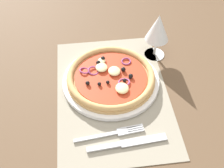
{
  "coord_description": "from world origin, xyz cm",
  "views": [
    {
      "loc": [
        54.6,
        -6.85,
        63.85
      ],
      "look_at": [
        -1.16,
        0.0,
        2.67
      ],
      "focal_mm": 47.65,
      "sensor_mm": 36.0,
      "label": 1
    }
  ],
  "objects": [
    {
      "name": "wine_glass",
      "position": [
        -14.69,
        15.35,
        10.08
      ],
      "size": [
        7.2,
        7.2,
        14.9
      ],
      "color": "silver",
      "rests_on": "ground_plane"
    },
    {
      "name": "ground_plane",
      "position": [
        0.0,
        0.0,
        -1.2
      ],
      "size": [
        190.0,
        140.0,
        2.4
      ],
      "primitive_type": "cube",
      "color": "brown"
    },
    {
      "name": "placemat",
      "position": [
        0.0,
        0.0,
        0.2
      ],
      "size": [
        46.46,
        31.01,
        0.4
      ],
      "primitive_type": "cube",
      "color": "gray",
      "rests_on": "ground_plane"
    },
    {
      "name": "plate",
      "position": [
        -3.87,
        0.27,
        1.04
      ],
      "size": [
        27.85,
        27.85,
        1.27
      ],
      "primitive_type": "cylinder",
      "color": "white",
      "rests_on": "placemat"
    },
    {
      "name": "knife",
      "position": [
        16.92,
        1.72,
        0.65
      ],
      "size": [
        3.14,
        20.07,
        0.62
      ],
      "rotation": [
        0.0,
        0.0,
        1.65
      ],
      "color": "silver",
      "rests_on": "placemat"
    },
    {
      "name": "pizza",
      "position": [
        -3.89,
        0.26,
        2.76
      ],
      "size": [
        25.42,
        25.42,
        2.67
      ],
      "color": "tan",
      "rests_on": "plate"
    },
    {
      "name": "fork",
      "position": [
        13.68,
        -1.54,
        0.62
      ],
      "size": [
        3.41,
        18.06,
        0.44
      ],
      "rotation": [
        0.0,
        0.0,
        1.68
      ],
      "color": "silver",
      "rests_on": "placemat"
    }
  ]
}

